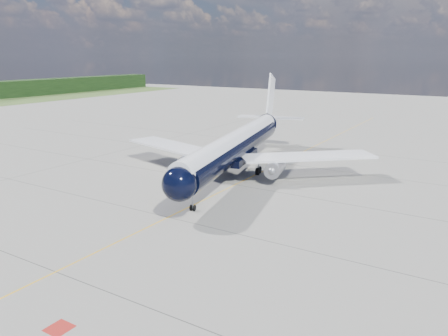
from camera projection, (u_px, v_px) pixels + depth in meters
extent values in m
plane|color=gray|center=(252.00, 177.00, 65.48)|extent=(320.00, 320.00, 0.00)
cube|color=#E3A30B|center=(235.00, 185.00, 61.36)|extent=(0.16, 160.00, 0.01)
cube|color=maroon|center=(59.00, 328.00, 29.06)|extent=(1.60, 1.60, 0.01)
cylinder|color=black|center=(235.00, 147.00, 65.36)|extent=(12.41, 38.40, 3.85)
sphere|color=black|center=(179.00, 184.00, 46.76)|extent=(4.62, 4.62, 3.85)
cone|color=black|center=(271.00, 121.00, 87.05)|extent=(5.35, 7.78, 3.85)
cylinder|color=white|center=(235.00, 141.00, 65.12)|extent=(12.04, 40.18, 3.00)
cube|color=black|center=(178.00, 180.00, 46.44)|extent=(2.64, 1.73, 0.56)
cube|color=white|center=(175.00, 147.00, 70.28)|extent=(20.11, 9.93, 0.32)
cube|color=white|center=(308.00, 156.00, 63.68)|extent=(18.01, 16.59, 0.32)
cube|color=black|center=(235.00, 157.00, 65.71)|extent=(6.43, 10.83, 1.01)
cylinder|color=#B5B5BC|center=(190.00, 161.00, 66.06)|extent=(3.26, 5.05, 2.27)
cylinder|color=#B5B5BC|center=(275.00, 168.00, 61.98)|extent=(3.26, 5.05, 2.27)
sphere|color=gray|center=(184.00, 164.00, 64.11)|extent=(1.34, 1.34, 1.11)
sphere|color=gray|center=(272.00, 171.00, 60.02)|extent=(1.34, 1.34, 1.11)
cube|color=white|center=(190.00, 155.00, 66.06)|extent=(0.95, 3.21, 1.11)
cube|color=white|center=(276.00, 162.00, 61.97)|extent=(0.95, 3.21, 1.11)
cube|color=white|center=(271.00, 95.00, 85.30)|extent=(1.76, 6.34, 8.64)
cube|color=white|center=(271.00, 117.00, 86.85)|extent=(13.57, 6.12, 0.22)
cylinder|color=gray|center=(193.00, 200.00, 50.77)|extent=(0.22, 0.22, 2.13)
cylinder|color=black|center=(191.00, 208.00, 51.06)|extent=(0.34, 0.73, 0.71)
cylinder|color=black|center=(194.00, 208.00, 50.93)|extent=(0.34, 0.73, 0.71)
cylinder|color=gray|center=(218.00, 162.00, 68.48)|extent=(0.32, 0.32, 1.93)
cylinder|color=gray|center=(258.00, 165.00, 66.47)|extent=(0.32, 0.32, 1.93)
cylinder|color=black|center=(217.00, 168.00, 68.17)|extent=(0.70, 1.19, 1.11)
cylinder|color=black|center=(220.00, 166.00, 69.20)|extent=(0.70, 1.19, 1.11)
cylinder|color=black|center=(257.00, 171.00, 66.16)|extent=(0.70, 1.19, 1.11)
cylinder|color=black|center=(259.00, 170.00, 67.18)|extent=(0.70, 1.19, 1.11)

